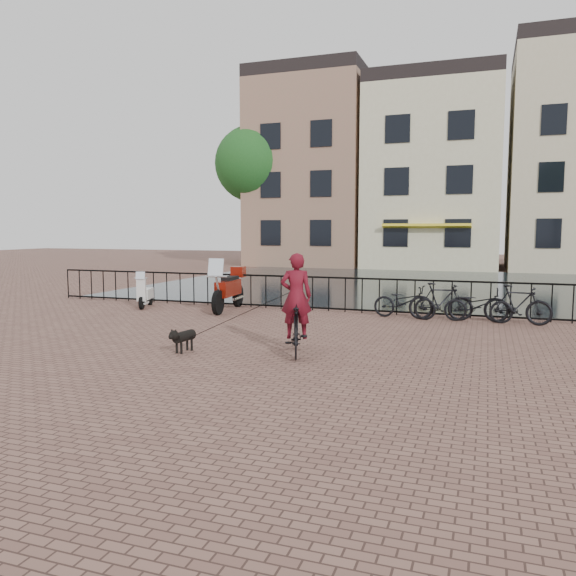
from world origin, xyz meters
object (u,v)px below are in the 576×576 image
(motorcycle, at_px, (228,283))
(scooter, at_px, (146,288))
(cyclist, at_px, (296,310))
(dog, at_px, (184,339))

(motorcycle, bearing_deg, scooter, 178.54)
(motorcycle, bearing_deg, cyclist, -58.09)
(motorcycle, xyz_separation_m, scooter, (-2.74, -0.20, -0.23))
(cyclist, height_order, scooter, cyclist)
(cyclist, xyz_separation_m, dog, (-2.15, -0.53, -0.62))
(motorcycle, bearing_deg, dog, -78.90)
(dog, height_order, motorcycle, motorcycle)
(motorcycle, relative_size, scooter, 1.78)
(cyclist, xyz_separation_m, motorcycle, (-3.80, 4.93, -0.05))
(cyclist, height_order, motorcycle, cyclist)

